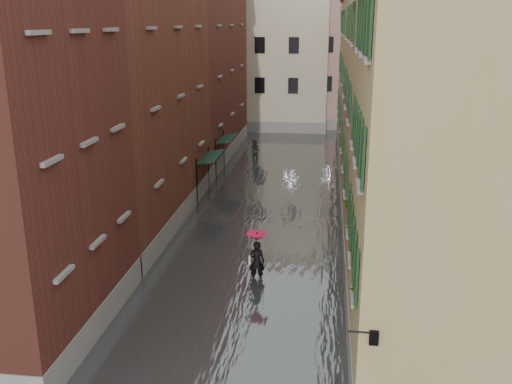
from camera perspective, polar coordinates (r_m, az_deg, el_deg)
The scene contains 15 objects.
ground at distance 20.82m, azimuth -2.34°, elevation -12.13°, with size 120.00×120.00×0.00m, color #5A5A5C.
floodwater at distance 32.67m, azimuth 1.37°, elevation -0.99°, with size 10.00×60.00×0.20m, color #4D5356.
building_left_mid at distance 29.04m, azimuth -13.42°, elevation 8.78°, with size 6.00×14.00×12.50m, color #58311B.
building_left_far at distance 43.27m, azimuth -6.53°, elevation 12.60°, with size 6.00×16.00×14.00m, color brown.
building_right_near at distance 17.00m, azimuth 20.20°, elevation 1.04°, with size 6.00×8.00×11.50m, color #93834C.
building_right_mid at distance 27.48m, azimuth 15.44°, elevation 8.73°, with size 6.00×14.00×13.00m, color #97845C.
building_right_far at distance 42.37m, azimuth 12.60°, elevation 10.52°, with size 6.00×16.00×11.50m, color #93834C.
building_end_cream at distance 56.41m, azimuth 0.94°, elevation 13.13°, with size 12.00×9.00×13.00m, color #BCB496.
building_end_pink at distance 58.18m, azimuth 10.22°, elevation 12.49°, with size 10.00×9.00×12.00m, color tan.
awning_near at distance 32.98m, azimuth -4.56°, elevation 3.41°, with size 1.09×3.31×2.80m.
awning_far at distance 38.10m, azimuth -2.96°, elevation 5.24°, with size 1.09×3.05×2.80m.
wall_lantern at distance 13.94m, azimuth 11.61°, elevation -13.97°, with size 0.71×0.22×0.35m.
window_planters at distance 18.99m, azimuth 9.83°, elevation -3.65°, with size 0.59×8.38×0.84m.
pedestrian_main at distance 22.70m, azimuth 0.08°, elevation -6.20°, with size 0.87×0.87×2.06m.
pedestrian_far at distance 42.31m, azimuth -0.09°, elevation 4.12°, with size 0.78×0.61×1.61m, color black.
Camera 1 is at (3.08, -17.97, 10.05)m, focal length 40.00 mm.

